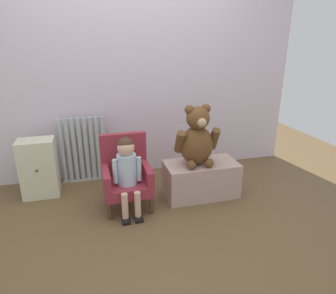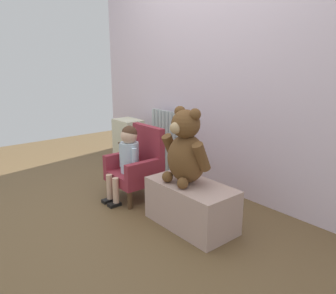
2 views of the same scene
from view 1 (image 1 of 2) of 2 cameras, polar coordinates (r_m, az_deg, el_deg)
ground_plane at (r=2.57m, az=-1.86°, el=-15.49°), size 6.00×6.00×0.00m
back_wall at (r=3.33m, az=-7.27°, el=14.81°), size 3.80×0.05×2.40m
radiator at (r=3.36m, az=-15.77°, el=-0.58°), size 0.50×0.05×0.72m
small_dresser at (r=3.21m, az=-23.37°, el=-3.71°), size 0.34×0.27×0.58m
child_armchair at (r=2.80m, az=-8.00°, el=-5.29°), size 0.43×0.40×0.67m
child_figure at (r=2.64m, az=-7.82°, el=-3.48°), size 0.25×0.35×0.69m
low_bench at (r=3.01m, az=6.26°, el=-6.08°), size 0.71×0.37×0.35m
large_teddy_bear at (r=2.82m, az=5.54°, el=1.56°), size 0.42×0.30×0.58m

